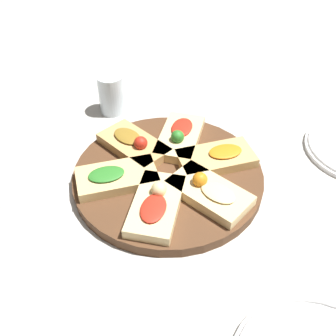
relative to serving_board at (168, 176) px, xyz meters
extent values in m
plane|color=beige|center=(0.00, 0.00, -0.01)|extent=(3.00, 3.00, 0.00)
cylinder|color=#51331E|center=(0.00, 0.00, 0.00)|extent=(0.40, 0.40, 0.02)
cube|color=#E5C689|center=(0.10, 0.03, 0.02)|extent=(0.18, 0.12, 0.02)
ellipsoid|color=red|center=(0.12, 0.03, 0.04)|extent=(0.08, 0.06, 0.01)
sphere|color=beige|center=(0.08, 0.02, 0.04)|extent=(0.03, 0.03, 0.03)
cube|color=#E5C689|center=(0.03, 0.10, 0.02)|extent=(0.12, 0.18, 0.02)
ellipsoid|color=beige|center=(0.03, 0.12, 0.04)|extent=(0.06, 0.08, 0.01)
sphere|color=orange|center=(0.02, 0.08, 0.04)|extent=(0.03, 0.03, 0.03)
cube|color=tan|center=(-0.07, 0.08, 0.02)|extent=(0.17, 0.18, 0.02)
ellipsoid|color=orange|center=(-0.09, 0.09, 0.04)|extent=(0.08, 0.08, 0.01)
cube|color=#E5C689|center=(-0.10, -0.02, 0.02)|extent=(0.18, 0.12, 0.02)
ellipsoid|color=red|center=(-0.12, -0.03, 0.04)|extent=(0.08, 0.06, 0.01)
sphere|color=#2D7A28|center=(-0.08, -0.02, 0.04)|extent=(0.03, 0.03, 0.03)
cube|color=tan|center=(-0.03, -0.10, 0.02)|extent=(0.13, 0.18, 0.02)
ellipsoid|color=olive|center=(-0.04, -0.12, 0.04)|extent=(0.07, 0.08, 0.01)
sphere|color=red|center=(-0.03, -0.08, 0.04)|extent=(0.03, 0.03, 0.03)
cube|color=#DBB775|center=(0.07, -0.08, 0.02)|extent=(0.17, 0.18, 0.02)
ellipsoid|color=#2D7A28|center=(0.09, -0.09, 0.04)|extent=(0.08, 0.08, 0.01)
cylinder|color=silver|center=(-0.17, -0.25, 0.04)|extent=(0.06, 0.06, 0.10)
camera|label=1|loc=(0.54, 0.27, 0.57)|focal=42.00mm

